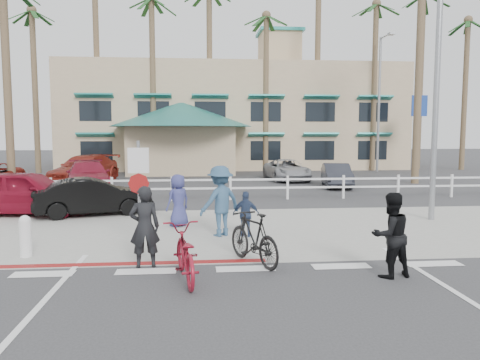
{
  "coord_description": "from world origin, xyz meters",
  "views": [
    {
      "loc": [
        -0.96,
        -8.65,
        2.78
      ],
      "look_at": [
        0.2,
        3.94,
        1.5
      ],
      "focal_mm": 35.0,
      "sensor_mm": 36.0,
      "label": 1
    }
  ],
  "objects": [
    {
      "name": "bike_red",
      "position": [
        -1.21,
        -0.0,
        0.52
      ],
      "size": [
        1.0,
        2.06,
        1.04
      ],
      "primitive_type": "imported",
      "rotation": [
        0.0,
        0.0,
        3.3
      ],
      "color": "maroon",
      "rests_on": "ground"
    },
    {
      "name": "palm_8",
      "position": [
        16.0,
        26.0,
        7.5
      ],
      "size": [
        4.0,
        4.0,
        15.0
      ],
      "primitive_type": null,
      "color": "#173E1A",
      "rests_on": "ground"
    },
    {
      "name": "streetlight_0",
      "position": [
        6.5,
        5.5,
        4.5
      ],
      "size": [
        0.6,
        2.0,
        9.0
      ],
      "primitive_type": null,
      "color": "gray",
      "rests_on": "ground"
    },
    {
      "name": "palm_2",
      "position": [
        -8.0,
        26.0,
        8.0
      ],
      "size": [
        4.0,
        4.0,
        16.0
      ],
      "primitive_type": null,
      "color": "#173E1A",
      "rests_on": "ground"
    },
    {
      "name": "palm_7",
      "position": [
        12.0,
        25.0,
        7.0
      ],
      "size": [
        4.0,
        4.0,
        14.0
      ],
      "primitive_type": null,
      "color": "#173E1A",
      "rests_on": "ground"
    },
    {
      "name": "rail_fence",
      "position": [
        0.5,
        10.5,
        0.5
      ],
      "size": [
        29.4,
        0.16,
        1.0
      ],
      "primitive_type": null,
      "color": "silver",
      "rests_on": "ground"
    },
    {
      "name": "bollard_0",
      "position": [
        -4.8,
        2.0,
        0.47
      ],
      "size": [
        0.26,
        0.26,
        0.95
      ],
      "primitive_type": null,
      "color": "silver",
      "rests_on": "ground"
    },
    {
      "name": "palm_4",
      "position": [
        0.0,
        26.0,
        7.5
      ],
      "size": [
        4.0,
        4.0,
        15.0
      ],
      "primitive_type": null,
      "color": "#173E1A",
      "rests_on": "ground"
    },
    {
      "name": "parking_lot",
      "position": [
        0.0,
        18.0,
        0.0
      ],
      "size": [
        50.0,
        16.0,
        0.01
      ],
      "primitive_type": "cube",
      "color": "#333335",
      "rests_on": "ground"
    },
    {
      "name": "car_red_compact",
      "position": [
        -6.74,
        7.68,
        0.77
      ],
      "size": [
        4.67,
        2.28,
        1.53
      ],
      "primitive_type": "imported",
      "rotation": [
        0.0,
        0.0,
        1.47
      ],
      "color": "maroon",
      "rests_on": "ground"
    },
    {
      "name": "palm_6",
      "position": [
        8.0,
        26.0,
        8.5
      ],
      "size": [
        4.0,
        4.0,
        17.0
      ],
      "primitive_type": null,
      "color": "#173E1A",
      "rests_on": "ground"
    },
    {
      "name": "ground",
      "position": [
        0.0,
        0.0,
        0.0
      ],
      "size": [
        140.0,
        140.0,
        0.0
      ],
      "primitive_type": "plane",
      "color": "#333335"
    },
    {
      "name": "rider_black",
      "position": [
        2.73,
        -0.15,
        0.82
      ],
      "size": [
        0.92,
        0.78,
        1.65
      ],
      "primitive_type": "imported",
      "rotation": [
        0.0,
        0.0,
        3.36
      ],
      "color": "black",
      "rests_on": "ground"
    },
    {
      "name": "info_sign",
      "position": [
        14.0,
        22.0,
        2.8
      ],
      "size": [
        1.2,
        0.16,
        5.6
      ],
      "primitive_type": null,
      "color": "navy",
      "rests_on": "ground"
    },
    {
      "name": "palm_3",
      "position": [
        -4.0,
        25.0,
        7.0
      ],
      "size": [
        4.0,
        4.0,
        14.0
      ],
      "primitive_type": null,
      "color": "#173E1A",
      "rests_on": "ground"
    },
    {
      "name": "palm_10",
      "position": [
        -10.0,
        15.0,
        6.0
      ],
      "size": [
        4.0,
        4.0,
        12.0
      ],
      "primitive_type": null,
      "color": "#173E1A",
      "rests_on": "ground"
    },
    {
      "name": "palm_5",
      "position": [
        4.0,
        25.0,
        6.5
      ],
      "size": [
        4.0,
        4.0,
        13.0
      ],
      "primitive_type": null,
      "color": "#173E1A",
      "rests_on": "ground"
    },
    {
      "name": "pedestrian_b",
      "position": [
        -1.53,
        5.18,
        0.78
      ],
      "size": [
        0.91,
        0.87,
        1.56
      ],
      "primitive_type": "imported",
      "rotation": [
        0.0,
        0.0,
        3.82
      ],
      "color": "navy",
      "rests_on": "ground"
    },
    {
      "name": "palm_11",
      "position": [
        11.0,
        16.0,
        7.0
      ],
      "size": [
        4.0,
        4.0,
        14.0
      ],
      "primitive_type": null,
      "color": "#173E1A",
      "rests_on": "ground"
    },
    {
      "name": "streetlight_1",
      "position": [
        12.0,
        24.0,
        4.75
      ],
      "size": [
        0.6,
        2.0,
        9.5
      ],
      "primitive_type": null,
      "color": "gray",
      "rests_on": "ground"
    },
    {
      "name": "palm_1",
      "position": [
        -12.0,
        25.0,
        6.5
      ],
      "size": [
        4.0,
        4.0,
        13.0
      ],
      "primitive_type": null,
      "color": "#173E1A",
      "rests_on": "ground"
    },
    {
      "name": "lot_car_4",
      "position": [
        -7.11,
        17.53,
        0.78
      ],
      "size": [
        3.45,
        5.73,
        1.55
      ],
      "primitive_type": "imported",
      "rotation": [
        0.0,
        0.0,
        -0.25
      ],
      "color": "maroon",
      "rests_on": "ground"
    },
    {
      "name": "lot_car_5",
      "position": [
        4.26,
        18.26,
        0.62
      ],
      "size": [
        2.38,
        4.58,
        1.23
      ],
      "primitive_type": "imported",
      "rotation": [
        0.0,
        0.0,
        0.08
      ],
      "color": "#97989C",
      "rests_on": "ground"
    },
    {
      "name": "bike_black",
      "position": [
        0.21,
        0.98,
        0.57
      ],
      "size": [
        1.27,
        1.93,
        1.13
      ],
      "primitive_type": "imported",
      "rotation": [
        0.0,
        0.0,
        3.58
      ],
      "color": "black",
      "rests_on": "ground"
    },
    {
      "name": "pedestrian_child",
      "position": [
        0.32,
        3.57,
        0.62
      ],
      "size": [
        0.78,
        0.48,
        1.23
      ],
      "primitive_type": "imported",
      "rotation": [
        0.0,
        0.0,
        2.88
      ],
      "color": "navy",
      "rests_on": "ground"
    },
    {
      "name": "curb_red",
      "position": [
        -3.0,
        1.2,
        0.01
      ],
      "size": [
        7.0,
        0.25,
        0.02
      ],
      "primitive_type": "cube",
      "color": "maroon",
      "rests_on": "ground"
    },
    {
      "name": "cross_street",
      "position": [
        0.0,
        8.5,
        0.0
      ],
      "size": [
        40.0,
        5.0,
        0.01
      ],
      "primitive_type": "cube",
      "color": "#333335",
      "rests_on": "ground"
    },
    {
      "name": "palm_9",
      "position": [
        19.0,
        25.0,
        6.5
      ],
      "size": [
        4.0,
        4.0,
        13.0
      ],
      "primitive_type": null,
      "color": "#173E1A",
      "rests_on": "ground"
    },
    {
      "name": "building",
      "position": [
        2.0,
        31.0,
        5.65
      ],
      "size": [
        28.0,
        16.0,
        11.3
      ],
      "primitive_type": null,
      "color": "tan",
      "rests_on": "ground"
    },
    {
      "name": "sidewalk_plaza",
      "position": [
        0.0,
        4.5,
        0.01
      ],
      "size": [
        22.0,
        7.0,
        0.01
      ],
      "primitive_type": "cube",
      "color": "gray",
      "rests_on": "ground"
    },
    {
      "name": "pedestrian_a",
      "position": [
        -0.35,
        3.77,
        0.95
      ],
      "size": [
        1.42,
        1.26,
        1.9
      ],
      "primitive_type": "imported",
      "rotation": [
        0.0,
        0.0,
        3.71
      ],
      "color": "#2F4E6D",
      "rests_on": "ground"
    },
    {
      "name": "car_white_sedan",
      "position": [
        -4.47,
        7.36,
        0.63
      ],
      "size": [
        4.06,
        2.42,
        1.26
      ],
      "primitive_type": "imported",
      "rotation": [
        0.0,
        0.0,
        1.87
      ],
      "color": "black",
      "rests_on": "ground"
    },
    {
      "name": "lot_car_1",
      "position": [
        -6.24,
        14.48,
        0.71
      ],
      "size": [
        3.21,
        5.23,
        1.41
      ],
      "primitive_type": "imported",
      "rotation": [
        0.0,
        0.0,
        0.27
      ],
      "color": "maroon",
      "rests_on": "ground"
    },
    {
      "name": "sign_post",
      "position": [
        -2.3,
        2.2,
        1.45
      ],
      "size": [
        0.5,
        0.1,
        2.9
      ],
      "primitive_type": null,
      "color": "gray",
      "rests_on": "ground"
    },
    {
      "name": "lot_car_3",
      "position": [
        6.16,
        14.63,
        0.61
      ],
      "size": [
        1.86,
        3.83,
        1.21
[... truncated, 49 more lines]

